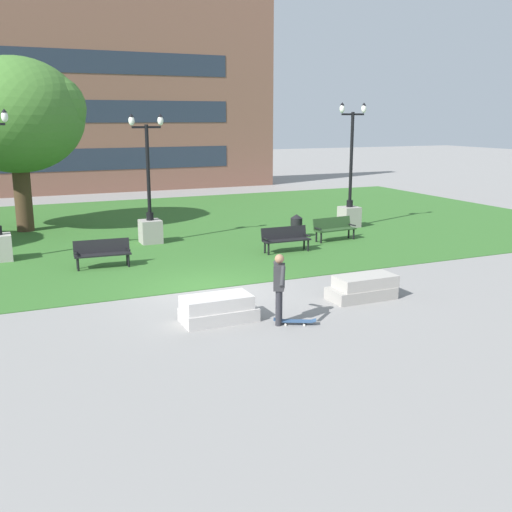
% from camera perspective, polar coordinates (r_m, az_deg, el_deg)
% --- Properties ---
extents(ground_plane, '(140.00, 140.00, 0.00)m').
position_cam_1_polar(ground_plane, '(17.23, -4.57, -3.20)').
color(ground_plane, gray).
extents(grass_lawn, '(40.00, 20.00, 0.02)m').
position_cam_1_polar(grass_lawn, '(26.63, -11.79, 2.38)').
color(grass_lawn, '#336628').
rests_on(grass_lawn, ground).
extents(concrete_block_center, '(1.80, 0.90, 0.64)m').
position_cam_1_polar(concrete_block_center, '(14.49, -3.65, -5.07)').
color(concrete_block_center, '#BCB7B2').
rests_on(concrete_block_center, ground).
extents(concrete_block_left, '(1.85, 0.90, 0.64)m').
position_cam_1_polar(concrete_block_left, '(16.50, 10.16, -2.99)').
color(concrete_block_left, '#9E9991').
rests_on(concrete_block_left, ground).
extents(person_skateboarder, '(0.60, 1.36, 1.71)m').
position_cam_1_polar(person_skateboarder, '(14.09, 2.22, -2.75)').
color(person_skateboarder, '#28282D').
rests_on(person_skateboarder, ground).
extents(skateboard, '(1.00, 0.65, 0.14)m').
position_cam_1_polar(skateboard, '(14.34, 3.72, -6.20)').
color(skateboard, '#2D4C75').
rests_on(skateboard, ground).
extents(park_bench_near_left, '(1.83, 0.65, 0.90)m').
position_cam_1_polar(park_bench_near_left, '(20.16, -14.43, 0.40)').
color(park_bench_near_left, black).
rests_on(park_bench_near_left, grass_lawn).
extents(park_bench_near_right, '(1.84, 0.70, 0.90)m').
position_cam_1_polar(park_bench_near_right, '(24.08, 7.43, 2.72)').
color(park_bench_near_right, '#284723').
rests_on(park_bench_near_right, grass_lawn).
extents(park_bench_far_left, '(1.81, 0.55, 0.90)m').
position_cam_1_polar(park_bench_far_left, '(21.84, 2.83, 1.76)').
color(park_bench_far_left, black).
rests_on(park_bench_far_left, grass_lawn).
extents(lamp_post_left, '(1.32, 0.80, 4.94)m').
position_cam_1_polar(lamp_post_left, '(23.64, -10.06, 3.63)').
color(lamp_post_left, gray).
rests_on(lamp_post_left, grass_lawn).
extents(lamp_post_center, '(1.32, 0.80, 5.43)m').
position_cam_1_polar(lamp_post_center, '(27.11, 8.92, 5.04)').
color(lamp_post_center, gray).
rests_on(lamp_post_center, grass_lawn).
extents(tree_near_left, '(5.88, 5.60, 7.27)m').
position_cam_1_polar(tree_near_left, '(27.44, -22.04, 12.16)').
color(tree_near_left, '#42301E').
rests_on(tree_near_left, grass_lawn).
extents(trash_bin, '(0.49, 0.49, 0.96)m').
position_cam_1_polar(trash_bin, '(24.48, 3.87, 2.88)').
color(trash_bin, black).
rests_on(trash_bin, grass_lawn).
extents(building_facade_distant, '(29.01, 1.03, 13.91)m').
position_cam_1_polar(building_facade_distant, '(40.42, -18.28, 15.43)').
color(building_facade_distant, brown).
rests_on(building_facade_distant, ground).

